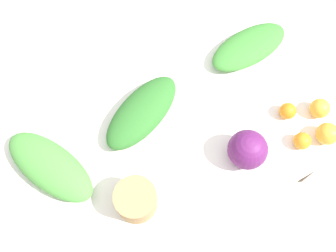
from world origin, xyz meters
The scene contains 11 objects.
ground_plane centered at (0.00, 0.00, 0.00)m, with size 8.00×8.00×0.00m, color #B2A899.
dining_table centered at (0.00, 0.00, 0.64)m, with size 1.43×0.83×0.74m.
cabbage_purple centered at (0.19, -0.24, 0.81)m, with size 0.14×0.14×0.14m, color #601E5B.
paper_bag centered at (-0.24, -0.20, 0.80)m, with size 0.15×0.15×0.11m, color #A87F51.
greens_bunch_scallion centered at (-0.45, 0.06, 0.78)m, with size 0.38×0.16×0.09m, color #4C933D.
greens_bunch_dandelion centered at (0.47, 0.14, 0.78)m, with size 0.36×0.16×0.07m, color #3D8433.
greens_bunch_beet_tops centered at (-0.06, 0.09, 0.78)m, with size 0.37×0.16×0.09m, color #2D6B28.
orange_0 centered at (0.49, -0.33, 0.78)m, with size 0.08×0.08×0.08m, color #F9A833.
orange_1 centered at (0.40, -0.30, 0.77)m, with size 0.07×0.07×0.07m, color orange.
orange_2 centered at (0.54, -0.23, 0.78)m, with size 0.08×0.08×0.08m, color #F9A833.
orange_3 centered at (0.43, -0.18, 0.77)m, with size 0.06×0.06×0.06m, color orange.
Camera 1 is at (-0.28, -0.50, 2.06)m, focal length 40.00 mm.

